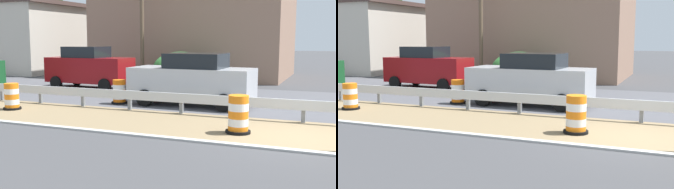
% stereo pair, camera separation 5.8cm
% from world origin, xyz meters
% --- Properties ---
extents(ground_plane, '(160.00, 160.00, 0.00)m').
position_xyz_m(ground_plane, '(0.00, 0.00, 0.00)').
color(ground_plane, '#3D3D3F').
extents(median_dirt_strip, '(3.60, 120.00, 0.01)m').
position_xyz_m(median_dirt_strip, '(0.60, 0.00, 0.00)').
color(median_dirt_strip, '#7F6B4C').
rests_on(median_dirt_strip, ground).
extents(far_lane_asphalt, '(7.76, 120.00, 0.00)m').
position_xyz_m(far_lane_asphalt, '(6.28, 0.00, 0.00)').
color(far_lane_asphalt, '#4C4C51').
rests_on(far_lane_asphalt, ground).
extents(curb_near_edge, '(0.20, 120.00, 0.11)m').
position_xyz_m(curb_near_edge, '(-1.30, 0.00, 0.00)').
color(curb_near_edge, '#ADADA8').
rests_on(curb_near_edge, ground).
extents(traffic_barrel_nearest, '(0.68, 0.68, 1.04)m').
position_xyz_m(traffic_barrel_nearest, '(0.05, 1.72, 0.47)').
color(traffic_barrel_nearest, orange).
rests_on(traffic_barrel_nearest, ground).
extents(traffic_barrel_close, '(0.64, 0.64, 0.95)m').
position_xyz_m(traffic_barrel_close, '(3.33, 7.24, 0.42)').
color(traffic_barrel_close, orange).
rests_on(traffic_barrel_close, ground).
extents(traffic_barrel_mid, '(0.64, 0.64, 0.96)m').
position_xyz_m(traffic_barrel_mid, '(0.64, 10.19, 0.43)').
color(traffic_barrel_mid, orange).
rests_on(traffic_barrel_mid, ground).
extents(car_trailing_near_lane, '(2.08, 4.50, 2.16)m').
position_xyz_m(car_trailing_near_lane, '(7.26, 11.21, 1.08)').
color(car_trailing_near_lane, maroon).
rests_on(car_trailing_near_lane, ground).
extents(car_distant_b, '(2.16, 4.75, 2.01)m').
position_xyz_m(car_distant_b, '(4.07, 4.45, 1.01)').
color(car_distant_b, silver).
rests_on(car_distant_b, ground).
extents(roadside_shop_near, '(8.66, 12.77, 6.74)m').
position_xyz_m(roadside_shop_near, '(16.35, 8.43, 3.38)').
color(roadside_shop_near, '#93705B').
rests_on(roadside_shop_near, ground).
extents(utility_pole_near, '(0.24, 1.80, 7.42)m').
position_xyz_m(utility_pole_near, '(11.07, 10.03, 3.86)').
color(utility_pole_near, brown).
rests_on(utility_pole_near, ground).
extents(bush_roadside, '(3.09, 3.09, 1.85)m').
position_xyz_m(bush_roadside, '(10.35, 7.31, 0.92)').
color(bush_roadside, '#337533').
rests_on(bush_roadside, ground).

